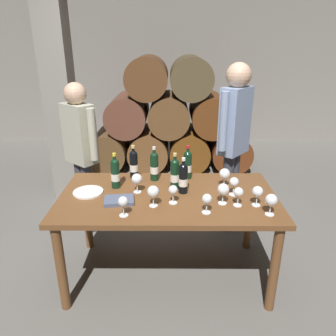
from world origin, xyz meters
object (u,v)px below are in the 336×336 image
Objects in this scene: wine_bottle_0 at (115,173)px; dining_table at (168,205)px; wine_glass_3 at (153,192)px; wine_glass_5 at (271,200)px; wine_glass_2 at (223,190)px; wine_glass_7 at (123,202)px; wine_bottle_2 at (175,174)px; wine_bottle_3 at (183,178)px; wine_glass_1 at (258,192)px; taster_seated_left at (81,147)px; tasting_notebook at (119,200)px; wine_glass_10 at (137,179)px; serving_plate at (88,192)px; wine_bottle_5 at (134,164)px; sommelier_presenting at (234,134)px; wine_bottle_4 at (154,166)px; wine_glass_9 at (238,193)px; wine_glass_6 at (225,174)px; wine_glass_8 at (207,200)px; wine_bottle_1 at (188,164)px; wine_glass_0 at (234,183)px; wine_glass_4 at (173,191)px.

dining_table is at bearing -18.31° from wine_bottle_0.
wine_glass_5 is (0.82, -0.12, -0.00)m from wine_glass_3.
wine_glass_7 is (-0.71, -0.18, -0.01)m from wine_glass_2.
wine_bottle_3 is (0.07, -0.08, -0.00)m from wine_bottle_2.
wine_bottle_2 reaches higher than wine_glass_1.
wine_glass_2 is 1.02× the size of wine_glass_5.
tasting_notebook is at bearing -59.58° from taster_seated_left.
wine_glass_7 is 0.09× the size of taster_seated_left.
wine_glass_10 is 0.67× the size of serving_plate.
sommelier_presenting is at bearing 23.18° from wine_bottle_5.
wine_bottle_4 is 1.89× the size of wine_glass_10.
wine_glass_5 is 1.88m from taster_seated_left.
wine_bottle_3 is 0.98× the size of wine_bottle_4.
wine_bottle_4 is at bearing 143.48° from wine_glass_9.
serving_plate is (-0.76, -0.01, -0.12)m from wine_bottle_3.
wine_glass_10 is at bearing 2.17° from serving_plate.
wine_glass_10 is at bearing -171.51° from wine_glass_6.
wine_glass_10 reaches higher than wine_glass_8.
taster_seated_left reaches higher than wine_bottle_1.
wine_bottle_1 is 0.63m from wine_glass_8.
wine_glass_5 is 1.02m from wine_glass_7.
serving_plate is 0.16× the size of taster_seated_left.
wine_glass_8 is at bearing 176.82° from wine_glass_5.
wine_glass_0 is (0.63, -0.29, -0.02)m from wine_bottle_4.
wine_bottle_3 is at bearing 149.45° from wine_glass_5.
wine_glass_7 is (0.13, -0.46, -0.03)m from wine_bottle_0.
wine_bottle_4 reaches higher than dining_table.
wine_bottle_2 reaches higher than wine_bottle_1.
wine_glass_3 is at bearing -120.24° from dining_table.
wine_glass_7 is at bearing -169.53° from wine_glass_9.
wine_glass_8 is (0.15, -0.33, -0.02)m from wine_bottle_3.
wine_bottle_5 is at bearing 145.58° from wine_glass_2.
wine_glass_7 is (-0.96, -0.16, -0.01)m from wine_glass_1.
wine_glass_1 is 0.97× the size of wine_glass_10.
wine_bottle_2 is 0.42m from wine_bottle_5.
wine_glass_1 is 0.70× the size of tasting_notebook.
wine_bottle_2 is at bearing 86.50° from wine_glass_4.
sommelier_presenting reaches higher than wine_glass_8.
wine_bottle_1 is 1.25× the size of serving_plate.
wine_glass_6 is (-0.19, 0.32, 0.01)m from wine_glass_1.
sommelier_presenting reaches higher than wine_glass_2.
wine_glass_7 is 0.58m from wine_glass_8.
sommelier_presenting reaches higher than wine_bottle_5.
tasting_notebook is at bearing 178.13° from wine_glass_4.
sommelier_presenting is (0.88, 0.70, 0.17)m from wine_glass_10.
wine_glass_6 is at bearing 0.91° from wine_bottle_0.
wine_glass_6 is at bearing 120.42° from wine_glass_1.
wine_glass_4 is 0.69m from wine_glass_5.
wine_glass_9 is at bearing -90.11° from wine_glass_0.
wine_bottle_1 reaches higher than wine_glass_8.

